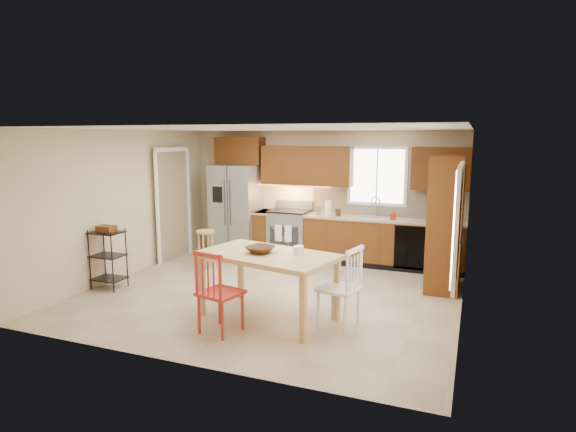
{
  "coord_description": "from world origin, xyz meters",
  "views": [
    {
      "loc": [
        2.83,
        -6.55,
        2.39
      ],
      "look_at": [
        0.11,
        0.4,
        1.15
      ],
      "focal_mm": 30.0,
      "sensor_mm": 36.0,
      "label": 1
    }
  ],
  "objects_px": {
    "bar_stool": "(206,249)",
    "table_jar": "(299,252)",
    "dining_table": "(268,286)",
    "fire_extinguisher": "(456,234)",
    "chair_white": "(339,287)",
    "soap_bottle": "(393,215)",
    "range_stove": "(290,235)",
    "utility_cart": "(108,259)",
    "table_bowl": "(260,253)",
    "pantry": "(445,223)",
    "chair_red": "(220,291)",
    "refrigerator": "(236,209)"
  },
  "relations": [
    {
      "from": "chair_red",
      "to": "bar_stool",
      "type": "xyz_separation_m",
      "value": [
        -1.69,
        2.47,
        -0.17
      ]
    },
    {
      "from": "fire_extinguisher",
      "to": "utility_cart",
      "type": "xyz_separation_m",
      "value": [
        -5.13,
        -0.87,
        -0.62
      ]
    },
    {
      "from": "fire_extinguisher",
      "to": "bar_stool",
      "type": "bearing_deg",
      "value": 170.56
    },
    {
      "from": "range_stove",
      "to": "chair_red",
      "type": "height_order",
      "value": "chair_red"
    },
    {
      "from": "range_stove",
      "to": "table_bowl",
      "type": "distance_m",
      "value": 3.26
    },
    {
      "from": "fire_extinguisher",
      "to": "refrigerator",
      "type": "bearing_deg",
      "value": 155.48
    },
    {
      "from": "fire_extinguisher",
      "to": "utility_cart",
      "type": "bearing_deg",
      "value": -170.34
    },
    {
      "from": "utility_cart",
      "to": "table_bowl",
      "type": "bearing_deg",
      "value": -5.61
    },
    {
      "from": "range_stove",
      "to": "fire_extinguisher",
      "type": "distance_m",
      "value": 3.83
    },
    {
      "from": "bar_stool",
      "to": "fire_extinguisher",
      "type": "bearing_deg",
      "value": -24.4
    },
    {
      "from": "fire_extinguisher",
      "to": "soap_bottle",
      "type": "bearing_deg",
      "value": 120.53
    },
    {
      "from": "table_bowl",
      "to": "table_jar",
      "type": "relative_size",
      "value": 2.09
    },
    {
      "from": "fire_extinguisher",
      "to": "dining_table",
      "type": "xyz_separation_m",
      "value": [
        -2.28,
        -1.1,
        -0.67
      ]
    },
    {
      "from": "refrigerator",
      "to": "table_bowl",
      "type": "bearing_deg",
      "value": -57.71
    },
    {
      "from": "chair_white",
      "to": "utility_cart",
      "type": "height_order",
      "value": "chair_white"
    },
    {
      "from": "soap_bottle",
      "to": "bar_stool",
      "type": "relative_size",
      "value": 0.27
    },
    {
      "from": "fire_extinguisher",
      "to": "table_bowl",
      "type": "xyz_separation_m",
      "value": [
        -2.39,
        -1.1,
        -0.23
      ]
    },
    {
      "from": "chair_white",
      "to": "range_stove",
      "type": "bearing_deg",
      "value": 43.29
    },
    {
      "from": "pantry",
      "to": "dining_table",
      "type": "distance_m",
      "value": 3.05
    },
    {
      "from": "pantry",
      "to": "table_bowl",
      "type": "xyz_separation_m",
      "value": [
        -2.19,
        -2.15,
        -0.18
      ]
    },
    {
      "from": "bar_stool",
      "to": "utility_cart",
      "type": "distance_m",
      "value": 1.79
    },
    {
      "from": "dining_table",
      "to": "fire_extinguisher",
      "type": "bearing_deg",
      "value": 38.08
    },
    {
      "from": "range_stove",
      "to": "pantry",
      "type": "height_order",
      "value": "pantry"
    },
    {
      "from": "soap_bottle",
      "to": "table_jar",
      "type": "relative_size",
      "value": 1.11
    },
    {
      "from": "chair_red",
      "to": "bar_stool",
      "type": "bearing_deg",
      "value": 136.69
    },
    {
      "from": "chair_white",
      "to": "soap_bottle",
      "type": "bearing_deg",
      "value": 8.92
    },
    {
      "from": "chair_white",
      "to": "table_jar",
      "type": "relative_size",
      "value": 6.07
    },
    {
      "from": "refrigerator",
      "to": "range_stove",
      "type": "relative_size",
      "value": 1.98
    },
    {
      "from": "fire_extinguisher",
      "to": "table_bowl",
      "type": "distance_m",
      "value": 2.64
    },
    {
      "from": "pantry",
      "to": "bar_stool",
      "type": "height_order",
      "value": "pantry"
    },
    {
      "from": "dining_table",
      "to": "bar_stool",
      "type": "height_order",
      "value": "dining_table"
    },
    {
      "from": "dining_table",
      "to": "soap_bottle",
      "type": "bearing_deg",
      "value": 82.02
    },
    {
      "from": "range_stove",
      "to": "table_bowl",
      "type": "relative_size",
      "value": 2.57
    },
    {
      "from": "soap_bottle",
      "to": "pantry",
      "type": "height_order",
      "value": "pantry"
    },
    {
      "from": "refrigerator",
      "to": "table_jar",
      "type": "distance_m",
      "value": 3.84
    },
    {
      "from": "utility_cart",
      "to": "dining_table",
      "type": "bearing_deg",
      "value": -5.42
    },
    {
      "from": "soap_bottle",
      "to": "bar_stool",
      "type": "height_order",
      "value": "soap_bottle"
    },
    {
      "from": "table_bowl",
      "to": "utility_cart",
      "type": "height_order",
      "value": "utility_cart"
    },
    {
      "from": "table_jar",
      "to": "fire_extinguisher",
      "type": "bearing_deg",
      "value": 27.64
    },
    {
      "from": "table_bowl",
      "to": "range_stove",
      "type": "bearing_deg",
      "value": 104.2
    },
    {
      "from": "soap_bottle",
      "to": "table_bowl",
      "type": "bearing_deg",
      "value": -112.08
    },
    {
      "from": "range_stove",
      "to": "table_bowl",
      "type": "height_order",
      "value": "range_stove"
    },
    {
      "from": "range_stove",
      "to": "dining_table",
      "type": "relative_size",
      "value": 0.52
    },
    {
      "from": "refrigerator",
      "to": "dining_table",
      "type": "xyz_separation_m",
      "value": [
        2.05,
        -3.07,
        -0.48
      ]
    },
    {
      "from": "dining_table",
      "to": "bar_stool",
      "type": "relative_size",
      "value": 2.53
    },
    {
      "from": "pantry",
      "to": "range_stove",
      "type": "bearing_deg",
      "value": 161.71
    },
    {
      "from": "chair_white",
      "to": "bar_stool",
      "type": "distance_m",
      "value": 3.48
    },
    {
      "from": "fire_extinguisher",
      "to": "table_jar",
      "type": "distance_m",
      "value": 2.14
    },
    {
      "from": "soap_bottle",
      "to": "utility_cart",
      "type": "bearing_deg",
      "value": -144.65
    },
    {
      "from": "bar_stool",
      "to": "table_jar",
      "type": "bearing_deg",
      "value": -50.08
    }
  ]
}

